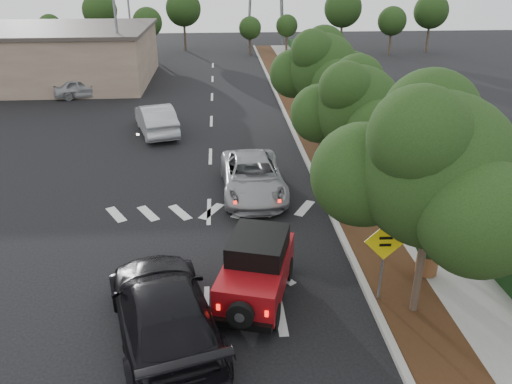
{
  "coord_description": "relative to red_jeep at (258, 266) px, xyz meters",
  "views": [
    {
      "loc": [
        0.55,
        -11.1,
        8.65
      ],
      "look_at": [
        1.59,
        3.0,
        2.14
      ],
      "focal_mm": 35.0,
      "sensor_mm": 36.0,
      "label": 1
    }
  ],
  "objects": [
    {
      "name": "transmission_tower",
      "position": [
        4.54,
        47.38,
        -0.95
      ],
      "size": [
        7.0,
        4.0,
        28.0
      ],
      "primitive_type": null,
      "color": "slate",
      "rests_on": "ground"
    },
    {
      "name": "black_suv_oncoming",
      "position": [
        -2.46,
        -1.61,
        -0.12
      ],
      "size": [
        3.8,
        6.16,
        1.67
      ],
      "primitive_type": "imported",
      "rotation": [
        0.0,
        0.0,
        3.42
      ],
      "color": "black",
      "rests_on": "ground"
    },
    {
      "name": "silver_sedan_oncoming",
      "position": [
        -4.47,
        15.32,
        -0.14
      ],
      "size": [
        3.01,
        5.22,
        1.63
      ],
      "primitive_type": "imported",
      "rotation": [
        0.0,
        0.0,
        3.42
      ],
      "color": "#ADAFB5",
      "rests_on": "ground"
    },
    {
      "name": "street_tree_mid",
      "position": [
        4.14,
        5.88,
        -0.95
      ],
      "size": [
        3.2,
        3.2,
        5.32
      ],
      "primitive_type": null,
      "color": "black",
      "rests_on": "ground"
    },
    {
      "name": "hedge",
      "position": [
        7.44,
        11.38,
        -0.55
      ],
      "size": [
        0.8,
        70.0,
        0.8
      ],
      "primitive_type": "cube",
      "color": "black",
      "rests_on": "ground"
    },
    {
      "name": "speed_hump_sign",
      "position": [
        3.34,
        -0.58,
        0.71
      ],
      "size": [
        1.13,
        0.1,
        2.41
      ],
      "rotation": [
        0.0,
        0.0,
        -0.03
      ],
      "color": "slate",
      "rests_on": "ground"
    },
    {
      "name": "planting_strip",
      "position": [
        4.14,
        11.38,
        -0.89
      ],
      "size": [
        1.8,
        70.0,
        0.12
      ],
      "primitive_type": "cube",
      "color": "black",
      "rests_on": "ground"
    },
    {
      "name": "ground",
      "position": [
        -1.46,
        -0.62,
        -0.95
      ],
      "size": [
        120.0,
        120.0,
        0.0
      ],
      "primitive_type": "plane",
      "color": "black",
      "rests_on": "ground"
    },
    {
      "name": "commercial_building",
      "position": [
        -17.46,
        29.38,
        1.05
      ],
      "size": [
        22.0,
        12.0,
        4.0
      ],
      "primitive_type": "cube",
      "color": "#7E6857",
      "rests_on": "ground"
    },
    {
      "name": "light_pole_b",
      "position": [
        -8.96,
        37.38,
        -0.95
      ],
      "size": [
        2.0,
        0.22,
        9.0
      ],
      "primitive_type": null,
      "color": "slate",
      "rests_on": "ground"
    },
    {
      "name": "street_tree_far",
      "position": [
        4.14,
        12.38,
        -0.95
      ],
      "size": [
        3.4,
        3.4,
        5.62
      ],
      "primitive_type": null,
      "color": "black",
      "rests_on": "ground"
    },
    {
      "name": "sidewalk",
      "position": [
        6.04,
        11.38,
        -0.89
      ],
      "size": [
        2.0,
        70.0,
        0.12
      ],
      "primitive_type": "cube",
      "color": "gray",
      "rests_on": "ground"
    },
    {
      "name": "red_jeep",
      "position": [
        0.0,
        0.0,
        0.0
      ],
      "size": [
        2.49,
        3.84,
        1.88
      ],
      "rotation": [
        0.0,
        0.0,
        -0.28
      ],
      "color": "black",
      "rests_on": "ground"
    },
    {
      "name": "light_pole_a",
      "position": [
        -7.96,
        25.38,
        -0.95
      ],
      "size": [
        2.0,
        0.22,
        9.0
      ],
      "primitive_type": null,
      "color": "slate",
      "rests_on": "ground"
    },
    {
      "name": "terracotta_planter",
      "position": [
        5.14,
        0.56,
        -0.01
      ],
      "size": [
        0.8,
        0.8,
        1.4
      ],
      "rotation": [
        0.0,
        0.0,
        0.11
      ],
      "color": "brown",
      "rests_on": "ground"
    },
    {
      "name": "curb",
      "position": [
        3.14,
        11.38,
        -0.88
      ],
      "size": [
        0.2,
        70.0,
        0.15
      ],
      "primitive_type": "cube",
      "color": "#9E9B93",
      "rests_on": "ground"
    },
    {
      "name": "parked_suv",
      "position": [
        -10.42,
        23.93,
        -0.26
      ],
      "size": [
        4.36,
        2.7,
        1.38
      ],
      "primitive_type": "imported",
      "rotation": [
        0.0,
        0.0,
        1.85
      ],
      "color": "#95979C",
      "rests_on": "ground"
    },
    {
      "name": "silver_suv_ahead",
      "position": [
        0.33,
        6.94,
        -0.22
      ],
      "size": [
        2.62,
        5.39,
        1.48
      ],
      "primitive_type": "imported",
      "rotation": [
        0.0,
        0.0,
        0.03
      ],
      "color": "#97999E",
      "rests_on": "ground"
    },
    {
      "name": "street_tree_near",
      "position": [
        4.14,
        -1.12,
        -0.95
      ],
      "size": [
        3.8,
        3.8,
        5.92
      ],
      "primitive_type": null,
      "color": "black",
      "rests_on": "ground"
    }
  ]
}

